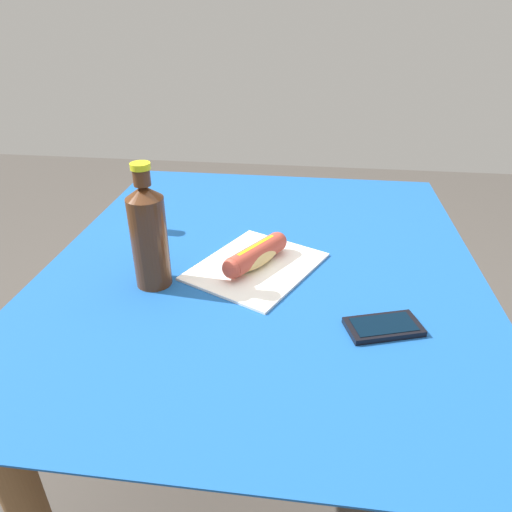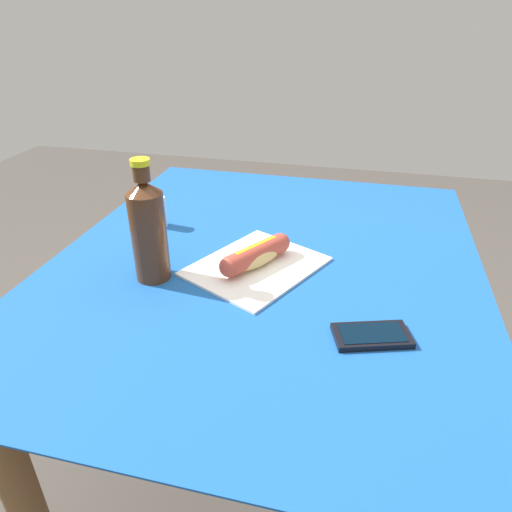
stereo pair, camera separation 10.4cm
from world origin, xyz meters
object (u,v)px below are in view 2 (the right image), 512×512
cell_phone (372,335)px  hot_dog (256,255)px  salt_shaker (160,212)px  soda_bottle (148,229)px

cell_phone → hot_dog: bearing=53.3°
cell_phone → salt_shaker: bearing=58.1°
hot_dog → soda_bottle: soda_bottle is taller
soda_bottle → salt_shaker: 0.28m
cell_phone → soda_bottle: 0.50m
cell_phone → soda_bottle: (0.10, 0.47, 0.11)m
cell_phone → salt_shaker: 0.67m
hot_dog → cell_phone: 0.33m
soda_bottle → hot_dog: bearing=-66.1°
cell_phone → salt_shaker: (0.35, 0.57, 0.03)m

